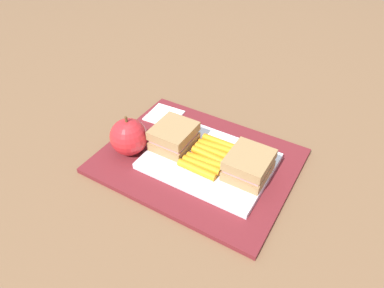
# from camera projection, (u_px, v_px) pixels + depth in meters

# --- Properties ---
(ground_plane) EXTENTS (2.40, 2.40, 0.00)m
(ground_plane) POSITION_uv_depth(u_px,v_px,m) (198.00, 163.00, 0.68)
(ground_plane) COLOR brown
(lunchbag_mat) EXTENTS (0.36, 0.28, 0.01)m
(lunchbag_mat) POSITION_uv_depth(u_px,v_px,m) (198.00, 161.00, 0.68)
(lunchbag_mat) COLOR maroon
(lunchbag_mat) RESTS_ON ground_plane
(food_tray) EXTENTS (0.23, 0.17, 0.01)m
(food_tray) POSITION_uv_depth(u_px,v_px,m) (209.00, 161.00, 0.66)
(food_tray) COLOR white
(food_tray) RESTS_ON lunchbag_mat
(sandwich_half_left) EXTENTS (0.07, 0.08, 0.04)m
(sandwich_half_left) POSITION_uv_depth(u_px,v_px,m) (249.00, 165.00, 0.61)
(sandwich_half_left) COLOR #9E7A4C
(sandwich_half_left) RESTS_ON food_tray
(sandwich_half_right) EXTENTS (0.07, 0.08, 0.04)m
(sandwich_half_right) POSITION_uv_depth(u_px,v_px,m) (174.00, 136.00, 0.67)
(sandwich_half_right) COLOR #9E7A4C
(sandwich_half_right) RESTS_ON food_tray
(carrot_sticks_bundle) EXTENTS (0.08, 0.10, 0.02)m
(carrot_sticks_bundle) POSITION_uv_depth(u_px,v_px,m) (209.00, 156.00, 0.65)
(carrot_sticks_bundle) COLOR orange
(carrot_sticks_bundle) RESTS_ON food_tray
(apple) EXTENTS (0.07, 0.07, 0.08)m
(apple) POSITION_uv_depth(u_px,v_px,m) (129.00, 137.00, 0.67)
(apple) COLOR red
(apple) RESTS_ON lunchbag_mat
(paper_napkin) EXTENTS (0.07, 0.07, 0.00)m
(paper_napkin) POSITION_uv_depth(u_px,v_px,m) (164.00, 115.00, 0.78)
(paper_napkin) COLOR white
(paper_napkin) RESTS_ON lunchbag_mat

